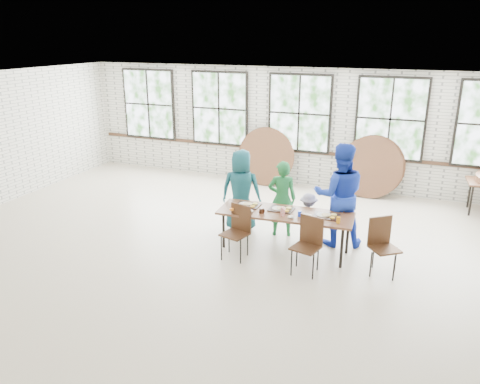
% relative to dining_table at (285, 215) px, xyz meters
% --- Properties ---
extents(room, '(12.00, 12.00, 12.00)m').
position_rel_dining_table_xyz_m(room, '(-0.84, 3.95, 1.14)').
color(room, beige).
rests_on(room, ground).
extents(dining_table, '(2.44, 0.95, 0.74)m').
position_rel_dining_table_xyz_m(dining_table, '(0.00, 0.00, 0.00)').
color(dining_table, brown).
rests_on(dining_table, ground).
extents(chair_near_left, '(0.51, 0.50, 0.95)m').
position_rel_dining_table_xyz_m(chair_near_left, '(-0.70, -0.53, -0.13)').
color(chair_near_left, '#432816').
rests_on(chair_near_left, ground).
extents(chair_near_right, '(0.51, 0.50, 0.95)m').
position_rel_dining_table_xyz_m(chair_near_right, '(0.58, -0.61, -0.13)').
color(chair_near_right, '#432816').
rests_on(chair_near_right, ground).
extents(chair_spare, '(0.58, 0.58, 0.95)m').
position_rel_dining_table_xyz_m(chair_spare, '(1.70, -0.19, -0.13)').
color(chair_spare, '#432816').
rests_on(chair_spare, ground).
extents(adult_teal, '(0.89, 0.67, 1.64)m').
position_rel_dining_table_xyz_m(adult_teal, '(-1.11, 0.65, 0.13)').
color(adult_teal, navy).
rests_on(adult_teal, ground).
extents(adult_green, '(0.63, 0.51, 1.50)m').
position_rel_dining_table_xyz_m(adult_green, '(-0.26, 0.65, 0.06)').
color(adult_green, '#1C6A33').
rests_on(adult_green, ground).
extents(toddler, '(0.69, 0.56, 0.92)m').
position_rel_dining_table_xyz_m(toddler, '(0.27, 0.65, -0.23)').
color(toddler, '#1C133D').
rests_on(toddler, ground).
extents(adult_blue, '(1.11, 0.97, 1.94)m').
position_rel_dining_table_xyz_m(adult_blue, '(0.83, 0.65, 0.28)').
color(adult_blue, '#1A39BC').
rests_on(adult_blue, ground).
extents(tabletop_clutter, '(1.97, 0.59, 0.11)m').
position_rel_dining_table_xyz_m(tabletop_clutter, '(0.07, -0.05, 0.08)').
color(tabletop_clutter, black).
rests_on(tabletop_clutter, dining_table).
extents(round_tops_leaning, '(4.24, 0.48, 1.48)m').
position_rel_dining_table_xyz_m(round_tops_leaning, '(-0.29, 3.73, 0.05)').
color(round_tops_leaning, brown).
rests_on(round_tops_leaning, ground).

